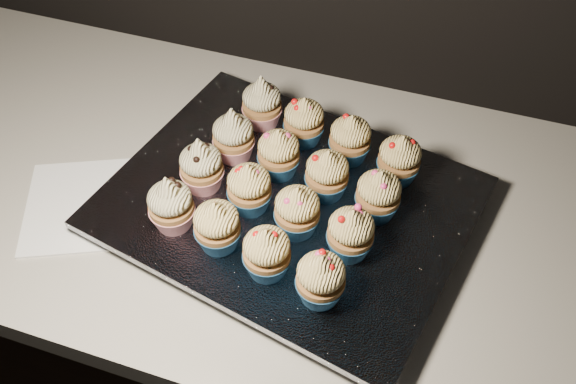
# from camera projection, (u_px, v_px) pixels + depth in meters

# --- Properties ---
(cabinet) EXTENTS (2.40, 0.60, 0.86)m
(cabinet) POSITION_uv_depth(u_px,v_px,m) (266.00, 340.00, 1.33)
(cabinet) COLOR black
(cabinet) RESTS_ON ground
(worktop) EXTENTS (2.44, 0.64, 0.04)m
(worktop) POSITION_uv_depth(u_px,v_px,m) (258.00, 199.00, 0.99)
(worktop) COLOR beige
(worktop) RESTS_ON cabinet
(napkin) EXTENTS (0.24, 0.24, 0.00)m
(napkin) POSITION_uv_depth(u_px,v_px,m) (87.00, 205.00, 0.95)
(napkin) COLOR white
(napkin) RESTS_ON worktop
(baking_tray) EXTENTS (0.52, 0.44, 0.02)m
(baking_tray) POSITION_uv_depth(u_px,v_px,m) (288.00, 210.00, 0.94)
(baking_tray) COLOR black
(baking_tray) RESTS_ON worktop
(foil_lining) EXTENTS (0.56, 0.48, 0.01)m
(foil_lining) POSITION_uv_depth(u_px,v_px,m) (288.00, 202.00, 0.92)
(foil_lining) COLOR silver
(foil_lining) RESTS_ON baking_tray
(cupcake_0) EXTENTS (0.06, 0.06, 0.10)m
(cupcake_0) POSITION_uv_depth(u_px,v_px,m) (171.00, 204.00, 0.86)
(cupcake_0) COLOR #B6192C
(cupcake_0) RESTS_ON foil_lining
(cupcake_1) EXTENTS (0.06, 0.06, 0.08)m
(cupcake_1) POSITION_uv_depth(u_px,v_px,m) (217.00, 226.00, 0.84)
(cupcake_1) COLOR #1B5283
(cupcake_1) RESTS_ON foil_lining
(cupcake_2) EXTENTS (0.06, 0.06, 0.08)m
(cupcake_2) POSITION_uv_depth(u_px,v_px,m) (267.00, 252.00, 0.81)
(cupcake_2) COLOR #1B5283
(cupcake_2) RESTS_ON foil_lining
(cupcake_3) EXTENTS (0.06, 0.06, 0.08)m
(cupcake_3) POSITION_uv_depth(u_px,v_px,m) (321.00, 279.00, 0.78)
(cupcake_3) COLOR #1B5283
(cupcake_3) RESTS_ON foil_lining
(cupcake_4) EXTENTS (0.06, 0.06, 0.10)m
(cupcake_4) POSITION_uv_depth(u_px,v_px,m) (201.00, 166.00, 0.91)
(cupcake_4) COLOR #B6192C
(cupcake_4) RESTS_ON foil_lining
(cupcake_5) EXTENTS (0.06, 0.06, 0.08)m
(cupcake_5) POSITION_uv_depth(u_px,v_px,m) (249.00, 188.00, 0.88)
(cupcake_5) COLOR #1B5283
(cupcake_5) RESTS_ON foil_lining
(cupcake_6) EXTENTS (0.06, 0.06, 0.08)m
(cupcake_6) POSITION_uv_depth(u_px,v_px,m) (297.00, 211.00, 0.86)
(cupcake_6) COLOR #1B5283
(cupcake_6) RESTS_ON foil_lining
(cupcake_7) EXTENTS (0.06, 0.06, 0.08)m
(cupcake_7) POSITION_uv_depth(u_px,v_px,m) (351.00, 233.00, 0.83)
(cupcake_7) COLOR #1B5283
(cupcake_7) RESTS_ON foil_lining
(cupcake_8) EXTENTS (0.06, 0.06, 0.10)m
(cupcake_8) POSITION_uv_depth(u_px,v_px,m) (233.00, 136.00, 0.95)
(cupcake_8) COLOR #B6192C
(cupcake_8) RESTS_ON foil_lining
(cupcake_9) EXTENTS (0.06, 0.06, 0.08)m
(cupcake_9) POSITION_uv_depth(u_px,v_px,m) (279.00, 153.00, 0.93)
(cupcake_9) COLOR #1B5283
(cupcake_9) RESTS_ON foil_lining
(cupcake_10) EXTENTS (0.06, 0.06, 0.08)m
(cupcake_10) POSITION_uv_depth(u_px,v_px,m) (327.00, 174.00, 0.90)
(cupcake_10) COLOR #1B5283
(cupcake_10) RESTS_ON foil_lining
(cupcake_11) EXTENTS (0.06, 0.06, 0.08)m
(cupcake_11) POSITION_uv_depth(u_px,v_px,m) (378.00, 195.00, 0.87)
(cupcake_11) COLOR #1B5283
(cupcake_11) RESTS_ON foil_lining
(cupcake_12) EXTENTS (0.06, 0.06, 0.10)m
(cupcake_12) POSITION_uv_depth(u_px,v_px,m) (262.00, 103.00, 0.99)
(cupcake_12) COLOR #B6192C
(cupcake_12) RESTS_ON foil_lining
(cupcake_13) EXTENTS (0.06, 0.06, 0.08)m
(cupcake_13) POSITION_uv_depth(u_px,v_px,m) (304.00, 121.00, 0.97)
(cupcake_13) COLOR #1B5283
(cupcake_13) RESTS_ON foil_lining
(cupcake_14) EXTENTS (0.06, 0.06, 0.08)m
(cupcake_14) POSITION_uv_depth(u_px,v_px,m) (350.00, 139.00, 0.95)
(cupcake_14) COLOR #1B5283
(cupcake_14) RESTS_ON foil_lining
(cupcake_15) EXTENTS (0.06, 0.06, 0.08)m
(cupcake_15) POSITION_uv_depth(u_px,v_px,m) (399.00, 159.00, 0.92)
(cupcake_15) COLOR #1B5283
(cupcake_15) RESTS_ON foil_lining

